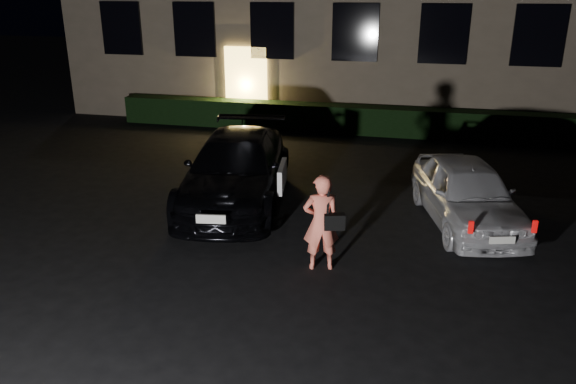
# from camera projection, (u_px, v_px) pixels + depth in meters

# --- Properties ---
(ground) EXTENTS (80.00, 80.00, 0.00)m
(ground) POSITION_uv_depth(u_px,v_px,m) (252.00, 307.00, 8.02)
(ground) COLOR black
(ground) RESTS_ON ground
(hedge) EXTENTS (15.00, 0.70, 0.85)m
(hedge) POSITION_uv_depth(u_px,v_px,m) (350.00, 119.00, 17.46)
(hedge) COLOR black
(hedge) RESTS_ON ground
(sedan) EXTENTS (2.66, 5.07, 1.40)m
(sedan) POSITION_uv_depth(u_px,v_px,m) (236.00, 169.00, 11.80)
(sedan) COLOR black
(sedan) RESTS_ON ground
(hatch) EXTENTS (2.37, 3.91, 1.25)m
(hatch) POSITION_uv_depth(u_px,v_px,m) (467.00, 193.00, 10.66)
(hatch) COLOR silver
(hatch) RESTS_ON ground
(man) EXTENTS (0.73, 0.52, 1.59)m
(man) POSITION_uv_depth(u_px,v_px,m) (322.00, 222.00, 8.87)
(man) COLOR #FF765E
(man) RESTS_ON ground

